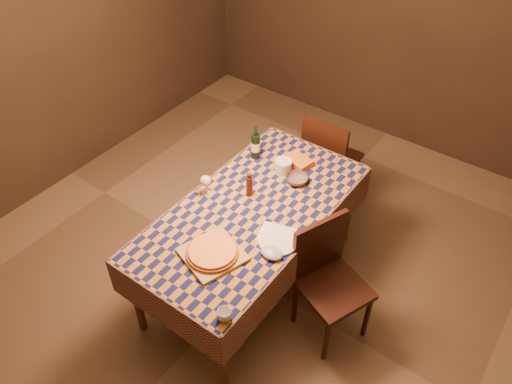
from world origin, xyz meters
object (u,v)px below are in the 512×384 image
cutting_board (213,254)px  pizza (212,251)px  bowl (297,179)px  dining_table (252,217)px  white_plate (278,241)px  chair_far (328,157)px  wine_bottle (256,146)px  chair_right (327,274)px

cutting_board → pizza: bearing=0.0°
bowl → pizza: bearing=-92.8°
dining_table → white_plate: bearing=-23.7°
chair_far → pizza: bearing=-87.9°
wine_bottle → dining_table: bearing=-56.4°
dining_table → pizza: bearing=-84.2°
dining_table → chair_right: (0.63, 0.00, -0.17)m
cutting_board → wine_bottle: wine_bottle is taller
cutting_board → chair_far: 1.64m
wine_bottle → chair_far: wine_bottle is taller
wine_bottle → cutting_board: bearing=-68.8°
bowl → dining_table: bearing=-102.2°
dining_table → chair_far: bearing=90.6°
dining_table → chair_right: bearing=0.1°
dining_table → white_plate: white_plate is taller
wine_bottle → chair_right: size_ratio=0.31×
pizza → chair_far: (-0.06, 1.62, -0.29)m
dining_table → chair_far: (-0.01, 1.14, -0.17)m
dining_table → white_plate: size_ratio=6.99×
dining_table → pizza: size_ratio=4.37×
wine_bottle → bowl: bearing=-8.9°
chair_far → bowl: bearing=-81.4°
cutting_board → pizza: size_ratio=0.83×
white_plate → cutting_board: bearing=-128.0°
chair_right → chair_far: bearing=119.6°
pizza → bowl: pizza is taller
cutting_board → chair_right: chair_right is taller
dining_table → bowl: 0.46m
bowl → chair_right: bearing=-38.8°
pizza → chair_far: size_ratio=0.45×
dining_table → bowl: bearing=77.8°
cutting_board → chair_far: (-0.06, 1.62, -0.26)m
cutting_board → pizza: pizza is taller
dining_table → wine_bottle: wine_bottle is taller
pizza → cutting_board: bearing=0.0°
wine_bottle → chair_far: bearing=63.0°
pizza → wine_bottle: wine_bottle is taller
cutting_board → chair_right: bearing=39.8°
wine_bottle → chair_far: 0.80m
cutting_board → chair_far: bearing=92.1°
white_plate → chair_right: bearing=24.2°
cutting_board → bowl: (0.05, 0.92, 0.01)m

